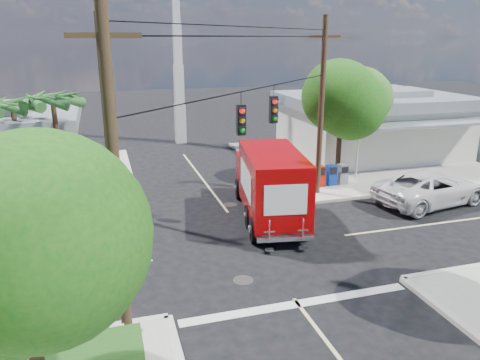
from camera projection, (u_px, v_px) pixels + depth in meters
name	position (u px, v px, depth m)	size (l,w,h in m)	color
ground	(254.00, 247.00, 18.51)	(120.00, 120.00, 0.00)	black
sidewalk_ne	(357.00, 160.00, 31.44)	(14.12, 14.12, 0.14)	#A5A095
sidewalk_nw	(3.00, 188.00, 25.49)	(14.12, 14.12, 0.14)	#A5A095
road_markings	(267.00, 264.00, 17.16)	(32.00, 32.00, 0.01)	beige
building_ne	(372.00, 123.00, 32.22)	(11.80, 10.20, 4.50)	silver
radio_tower	(178.00, 69.00, 35.33)	(0.80, 0.80, 17.00)	silver
tree_sw_front	(20.00, 247.00, 8.42)	(3.88, 3.78, 6.03)	#422D1C
tree_ne_front	(342.00, 99.00, 25.29)	(4.21, 4.14, 6.66)	#422D1C
tree_ne_back	(363.00, 103.00, 28.18)	(3.77, 3.66, 5.82)	#422D1C
palm_nw_front	(53.00, 102.00, 21.86)	(3.01, 3.08, 5.59)	#422D1C
palm_nw_back	(13.00, 108.00, 22.80)	(3.01, 3.08, 5.19)	#422D1C
utility_poles	(204.00, 126.00, 18.18)	(12.00, 10.68, 9.00)	#473321
picket_fence	(16.00, 359.00, 11.05)	(5.94, 0.06, 1.00)	silver
vending_boxes	(331.00, 175.00, 25.77)	(1.90, 0.50, 1.10)	#AD1509
delivery_truck	(270.00, 183.00, 21.08)	(3.52, 7.81, 3.27)	black
parked_car	(430.00, 188.00, 23.13)	(2.73, 5.92, 1.65)	silver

